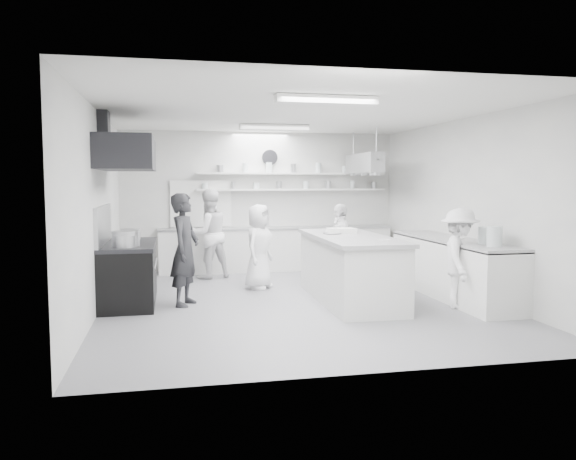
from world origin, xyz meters
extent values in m
cube|color=gray|center=(0.00, 0.00, -0.01)|extent=(6.00, 7.00, 0.02)
cube|color=silver|center=(0.00, 0.00, 3.01)|extent=(6.00, 7.00, 0.02)
cube|color=silver|center=(0.00, 3.50, 1.50)|extent=(6.00, 0.04, 3.00)
cube|color=silver|center=(0.00, -3.50, 1.50)|extent=(6.00, 0.04, 3.00)
cube|color=silver|center=(-3.00, 0.00, 1.50)|extent=(0.04, 7.00, 3.00)
cube|color=silver|center=(3.00, 0.00, 1.50)|extent=(0.04, 7.00, 3.00)
cube|color=black|center=(-2.60, 0.40, 0.45)|extent=(0.80, 1.80, 0.90)
cube|color=black|center=(-2.60, 0.40, 2.35)|extent=(0.85, 2.00, 0.50)
cube|color=white|center=(0.30, 3.20, 0.46)|extent=(5.00, 0.60, 0.92)
cube|color=white|center=(0.70, 3.37, 1.75)|extent=(4.20, 0.26, 0.04)
cube|color=white|center=(0.70, 3.37, 2.10)|extent=(4.20, 0.26, 0.04)
cube|color=black|center=(-1.30, 3.48, 1.45)|extent=(1.30, 0.04, 1.00)
cylinder|color=silver|center=(0.20, 3.46, 2.45)|extent=(0.32, 0.05, 0.32)
cube|color=white|center=(2.65, -0.20, 0.47)|extent=(0.74, 3.30, 0.94)
cube|color=#B1B3B6|center=(2.00, 2.40, 2.30)|extent=(0.30, 1.60, 0.40)
cube|color=white|center=(0.00, -1.80, 2.94)|extent=(1.30, 0.25, 0.10)
cube|color=white|center=(0.00, 1.80, 2.94)|extent=(1.30, 0.25, 0.10)
cube|color=white|center=(0.88, -0.14, 0.51)|extent=(1.06, 2.75, 1.01)
cylinder|color=#B1B3B6|center=(-2.60, -0.07, 1.05)|extent=(0.40, 0.40, 0.28)
imported|color=#252528|center=(-1.73, 0.07, 0.87)|extent=(0.63, 0.75, 1.75)
imported|color=white|center=(-1.21, 2.49, 0.89)|extent=(1.04, 0.93, 1.77)
imported|color=white|center=(-0.40, 1.19, 0.76)|extent=(0.81, 0.89, 1.52)
imported|color=white|center=(1.15, 1.28, 0.76)|extent=(0.41, 0.90, 1.52)
imported|color=white|center=(2.34, -0.98, 0.76)|extent=(0.93, 1.13, 1.53)
imported|color=#B1B3B6|center=(0.67, 0.19, 1.04)|extent=(0.34, 0.34, 0.07)
imported|color=white|center=(1.16, -0.91, 1.04)|extent=(0.23, 0.23, 0.06)
imported|color=white|center=(2.72, -0.20, 0.97)|extent=(0.25, 0.25, 0.05)
camera|label=1|loc=(-1.93, -8.68, 1.92)|focal=34.93mm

